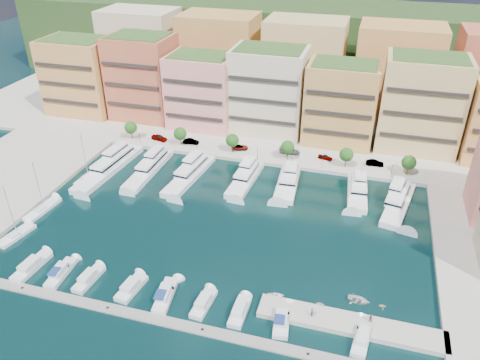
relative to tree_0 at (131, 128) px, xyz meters
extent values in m
plane|color=black|center=(40.00, -33.50, -4.74)|extent=(400.00, 400.00, 0.00)
cube|color=#9E998E|center=(40.00, 28.50, -4.74)|extent=(220.00, 64.00, 2.00)
cube|color=#1E3716|center=(40.00, 76.50, -4.74)|extent=(240.00, 40.00, 58.00)
cube|color=gray|center=(37.00, -63.50, -4.74)|extent=(72.00, 2.20, 0.35)
cube|color=#9E998E|center=(70.00, -55.50, -4.74)|extent=(32.00, 5.00, 2.00)
cube|color=#BF7D45|center=(-26.00, 16.50, 8.26)|extent=(22.00, 16.00, 24.00)
cube|color=black|center=(-26.00, 8.25, 8.26)|extent=(20.24, 0.50, 0.90)
cube|color=#2D5221|center=(-26.00, 16.50, 20.66)|extent=(19.36, 14.08, 0.80)
cube|color=#B7623D|center=(-4.00, 18.50, 9.26)|extent=(20.00, 16.00, 26.00)
cube|color=black|center=(-4.00, 10.25, 9.26)|extent=(18.40, 0.50, 0.90)
cube|color=#2D5221|center=(-4.00, 18.50, 22.66)|extent=(17.60, 14.08, 0.80)
cube|color=#E2907E|center=(17.00, 16.50, 7.26)|extent=(20.00, 15.00, 22.00)
cube|color=black|center=(17.00, 8.75, 7.26)|extent=(18.40, 0.50, 0.90)
cube|color=#2D5221|center=(17.00, 16.50, 18.66)|extent=(17.60, 13.20, 0.80)
cube|color=beige|center=(38.00, 18.50, 8.76)|extent=(22.00, 16.00, 25.00)
cube|color=black|center=(38.00, 10.25, 8.76)|extent=(20.24, 0.50, 0.90)
cube|color=#2D5221|center=(38.00, 18.50, 21.66)|extent=(19.36, 14.08, 0.80)
cube|color=tan|center=(60.00, 16.50, 7.76)|extent=(20.00, 15.00, 23.00)
cube|color=black|center=(60.00, 8.75, 7.76)|extent=(18.40, 0.50, 0.90)
cube|color=#2D5221|center=(60.00, 16.50, 19.66)|extent=(17.60, 13.20, 0.80)
cube|color=tan|center=(82.00, 18.50, 9.26)|extent=(22.00, 16.00, 26.00)
cube|color=black|center=(82.00, 10.25, 9.26)|extent=(20.24, 0.50, 0.90)
cube|color=#2D5221|center=(82.00, 18.50, 22.66)|extent=(19.36, 14.08, 0.80)
cube|color=beige|center=(-15.00, 40.50, 11.26)|extent=(26.00, 18.00, 30.00)
cube|color=tan|center=(15.00, 40.50, 11.26)|extent=(26.00, 18.00, 30.00)
cube|color=tan|center=(45.00, 40.50, 11.26)|extent=(26.00, 18.00, 30.00)
cube|color=#BF7D45|center=(75.00, 40.50, 11.26)|extent=(26.00, 18.00, 30.00)
cylinder|color=#473323|center=(0.00, 0.00, -2.24)|extent=(0.24, 0.24, 3.00)
sphere|color=#154917|center=(0.00, 0.00, 0.01)|extent=(3.80, 3.80, 3.80)
cylinder|color=#473323|center=(16.00, 0.00, -2.24)|extent=(0.24, 0.24, 3.00)
sphere|color=#154917|center=(16.00, 0.00, 0.01)|extent=(3.80, 3.80, 3.80)
cylinder|color=#473323|center=(32.00, 0.00, -2.24)|extent=(0.24, 0.24, 3.00)
sphere|color=#154917|center=(32.00, 0.00, 0.01)|extent=(3.80, 3.80, 3.80)
cylinder|color=#473323|center=(48.00, 0.00, -2.24)|extent=(0.24, 0.24, 3.00)
sphere|color=#154917|center=(48.00, 0.00, 0.01)|extent=(3.80, 3.80, 3.80)
cylinder|color=#473323|center=(64.00, 0.00, -2.24)|extent=(0.24, 0.24, 3.00)
sphere|color=#154917|center=(64.00, 0.00, 0.01)|extent=(3.80, 3.80, 3.80)
cylinder|color=#473323|center=(80.00, 0.00, -2.24)|extent=(0.24, 0.24, 3.00)
sphere|color=#154917|center=(80.00, 0.00, 0.01)|extent=(3.80, 3.80, 3.80)
cylinder|color=black|center=(4.00, -2.30, -1.74)|extent=(0.10, 0.10, 4.00)
sphere|color=#FFF2CC|center=(4.00, -2.30, 0.31)|extent=(0.30, 0.30, 0.30)
cylinder|color=black|center=(22.00, -2.30, -1.74)|extent=(0.10, 0.10, 4.00)
sphere|color=#FFF2CC|center=(22.00, -2.30, 0.31)|extent=(0.30, 0.30, 0.30)
cylinder|color=black|center=(40.00, -2.30, -1.74)|extent=(0.10, 0.10, 4.00)
sphere|color=#FFF2CC|center=(40.00, -2.30, 0.31)|extent=(0.30, 0.30, 0.30)
cylinder|color=black|center=(58.00, -2.30, -1.74)|extent=(0.10, 0.10, 4.00)
sphere|color=#FFF2CC|center=(58.00, -2.30, 0.31)|extent=(0.30, 0.30, 0.30)
cylinder|color=black|center=(76.00, -2.30, -1.74)|extent=(0.10, 0.10, 4.00)
sphere|color=#FFF2CC|center=(76.00, -2.30, 0.31)|extent=(0.30, 0.30, 0.30)
cube|color=white|center=(2.49, -18.30, -4.39)|extent=(7.06, 27.89, 2.30)
cube|color=white|center=(2.49, -15.54, -2.34)|extent=(5.21, 15.45, 1.80)
cube|color=black|center=(2.49, -15.54, -2.34)|extent=(5.27, 15.51, 0.55)
cube|color=white|center=(2.49, -13.33, -0.74)|extent=(3.59, 8.48, 1.40)
cylinder|color=#B2B2B7|center=(2.49, -11.67, 0.86)|extent=(0.14, 0.14, 1.80)
cube|color=white|center=(13.16, -15.91, -4.39)|extent=(4.71, 22.86, 2.30)
cube|color=white|center=(13.16, -13.63, -2.34)|extent=(3.80, 12.58, 1.80)
cube|color=black|center=(13.16, -13.63, -2.34)|extent=(3.86, 12.64, 0.55)
cube|color=white|center=(13.16, -11.80, -0.74)|extent=(2.76, 6.87, 1.40)
cylinder|color=#B2B2B7|center=(13.16, -10.43, 0.86)|extent=(0.14, 0.14, 1.80)
cube|color=black|center=(13.16, -15.91, -4.84)|extent=(4.76, 22.91, 0.35)
cube|color=white|center=(24.88, -15.86, -4.39)|extent=(6.98, 23.07, 2.30)
cube|color=white|center=(24.88, -13.59, -2.34)|extent=(5.07, 12.82, 1.80)
cube|color=black|center=(24.88, -13.59, -2.34)|extent=(5.14, 12.89, 0.55)
cube|color=white|center=(24.88, -11.77, -0.74)|extent=(3.46, 7.07, 1.40)
cylinder|color=#B2B2B7|center=(24.88, -10.41, 0.86)|extent=(0.14, 0.14, 1.80)
cube|color=white|center=(39.65, -13.87, -4.39)|extent=(5.80, 18.99, 2.30)
cube|color=white|center=(39.65, -12.00, -2.34)|extent=(4.44, 10.53, 1.80)
cube|color=black|center=(39.65, -12.00, -2.34)|extent=(4.51, 10.59, 0.55)
cube|color=white|center=(39.65, -10.50, -0.74)|extent=(3.13, 5.79, 1.40)
cylinder|color=#B2B2B7|center=(39.65, -9.37, 0.86)|extent=(0.14, 0.14, 1.80)
cube|color=white|center=(50.67, -13.11, -4.39)|extent=(6.13, 17.52, 2.30)
cube|color=white|center=(50.67, -11.39, -2.34)|extent=(4.72, 9.72, 1.80)
cube|color=black|center=(50.67, -11.39, -2.34)|extent=(4.78, 9.79, 0.55)
cube|color=white|center=(50.67, -10.01, -0.74)|extent=(3.34, 5.35, 1.40)
cylinder|color=#B2B2B7|center=(50.67, -8.98, 0.86)|extent=(0.14, 0.14, 1.80)
cube|color=black|center=(50.67, -13.11, -4.84)|extent=(6.18, 17.57, 0.35)
cube|color=white|center=(68.14, -12.62, -4.39)|extent=(5.81, 16.53, 2.30)
cube|color=white|center=(68.14, -10.99, -2.34)|extent=(4.43, 9.19, 1.80)
cube|color=black|center=(68.14, -10.99, -2.34)|extent=(4.49, 9.25, 0.55)
cube|color=white|center=(68.14, -9.69, -0.74)|extent=(3.11, 5.07, 1.40)
cylinder|color=#B2B2B7|center=(68.14, -8.72, 0.86)|extent=(0.14, 0.14, 1.80)
cube|color=white|center=(77.97, -14.82, -4.39)|extent=(8.55, 21.13, 2.30)
cube|color=white|center=(77.97, -12.75, -2.34)|extent=(5.91, 11.87, 1.80)
cube|color=black|center=(77.97, -12.75, -2.34)|extent=(5.98, 11.94, 0.55)
cube|color=white|center=(77.97, -11.10, -0.74)|extent=(3.91, 6.61, 1.40)
cylinder|color=#B2B2B7|center=(77.97, -9.87, 0.86)|extent=(0.14, 0.14, 1.80)
cube|color=silver|center=(7.99, -58.00, -4.49)|extent=(3.48, 9.33, 1.40)
cube|color=silver|center=(7.99, -58.46, -3.19)|extent=(2.52, 4.54, 1.10)
cube|color=black|center=(7.99, -56.63, -3.44)|extent=(2.05, 0.24, 0.55)
cube|color=silver|center=(14.66, -58.00, -4.49)|extent=(3.12, 8.69, 1.40)
cube|color=silver|center=(14.66, -58.43, -3.19)|extent=(2.25, 4.23, 1.10)
cube|color=black|center=(14.66, -56.72, -3.44)|extent=(1.82, 0.23, 0.55)
cube|color=navy|center=(14.66, -59.54, -2.59)|extent=(1.94, 2.68, 0.12)
cube|color=silver|center=(20.85, -58.00, -4.49)|extent=(3.06, 7.82, 1.40)
cube|color=silver|center=(20.85, -58.38, -3.19)|extent=(2.20, 3.81, 1.10)
cube|color=black|center=(20.85, -56.85, -3.44)|extent=(1.77, 0.24, 0.55)
cube|color=silver|center=(29.84, -58.00, -4.49)|extent=(3.64, 7.65, 1.40)
cube|color=silver|center=(29.84, -58.37, -3.19)|extent=(2.58, 3.77, 1.10)
cube|color=black|center=(29.84, -56.89, -3.44)|extent=(2.02, 0.33, 0.55)
cube|color=silver|center=(36.78, -58.00, -4.49)|extent=(3.78, 9.15, 1.40)
cube|color=silver|center=(36.78, -58.44, -3.19)|extent=(2.60, 4.49, 1.10)
cube|color=black|center=(36.78, -56.67, -3.44)|extent=(1.91, 0.35, 0.55)
cube|color=navy|center=(36.78, -59.60, -2.59)|extent=(2.19, 2.88, 0.12)
cube|color=silver|center=(44.22, -58.00, -4.49)|extent=(3.04, 7.47, 1.40)
cube|color=silver|center=(44.22, -58.37, -3.19)|extent=(2.21, 3.64, 1.10)
cube|color=black|center=(44.22, -56.90, -3.44)|extent=(1.80, 0.24, 0.55)
cube|color=silver|center=(51.01, -58.00, -4.49)|extent=(2.56, 7.36, 1.40)
cube|color=silver|center=(51.01, -58.37, -3.19)|extent=(1.98, 3.54, 1.10)
cube|color=black|center=(51.01, -56.90, -3.44)|extent=(1.80, 0.11, 0.55)
cube|color=silver|center=(58.55, -58.00, -4.49)|extent=(3.52, 7.89, 1.40)
cube|color=silver|center=(58.55, -58.38, -3.19)|extent=(2.46, 3.89, 1.10)
cube|color=black|center=(58.55, -56.86, -3.44)|extent=(1.86, 0.33, 0.55)
cube|color=navy|center=(58.55, -59.37, -2.59)|extent=(2.08, 2.50, 0.12)
cube|color=silver|center=(72.12, -58.00, -4.49)|extent=(3.37, 8.43, 1.40)
cube|color=silver|center=(72.12, -58.41, -3.19)|extent=(2.34, 4.13, 1.10)
cube|color=black|center=(72.12, -56.77, -3.44)|extent=(1.75, 0.30, 0.55)
cube|color=white|center=(-0.72, -23.80, -4.54)|extent=(3.13, 8.70, 1.20)
cube|color=white|center=(-0.72, -24.66, -3.64)|extent=(1.73, 2.22, 0.60)
cylinder|color=#B2B2B7|center=(-0.72, -23.37, 2.06)|extent=(0.14, 0.14, 12.00)
cylinder|color=#B2B2B7|center=(-0.72, -25.09, -2.94)|extent=(0.29, 3.86, 0.10)
cube|color=white|center=(-2.06, -50.10, -4.54)|extent=(4.31, 9.18, 1.20)
cube|color=white|center=(-2.06, -50.98, -3.64)|extent=(2.04, 2.47, 0.60)
cylinder|color=#B2B2B7|center=(-2.06, -49.66, 2.06)|extent=(0.14, 0.14, 12.00)
cylinder|color=#B2B2B7|center=(-2.06, -51.42, -2.94)|extent=(0.80, 3.92, 0.10)
cube|color=white|center=(-2.85, -39.79, -4.54)|extent=(3.65, 10.53, 1.20)
cube|color=white|center=(-2.85, -40.83, -3.64)|extent=(1.89, 2.71, 0.60)
cylinder|color=#B2B2B7|center=(-2.85, -39.27, 2.06)|extent=(0.14, 0.14, 12.00)
cylinder|color=#B2B2B7|center=(-2.85, -41.34, -2.94)|extent=(0.49, 4.64, 0.10)
imported|color=beige|center=(75.19, -49.49, -4.37)|extent=(1.55, 1.38, 0.76)
imported|color=silver|center=(70.99, -49.21, -4.32)|extent=(4.47, 3.50, 0.84)
imported|color=beige|center=(64.41, -52.15, -4.33)|extent=(1.69, 1.49, 0.83)
imported|color=white|center=(56.10, -52.50, -4.38)|extent=(4.23, 3.66, 0.73)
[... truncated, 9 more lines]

